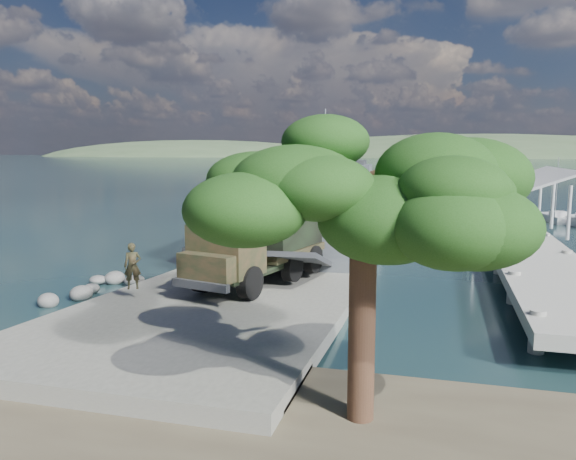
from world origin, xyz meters
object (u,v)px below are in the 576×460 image
object	(u,v)px
overhang_tree	(344,189)
soldier	(133,276)
pier	(512,224)
military_truck	(264,238)
landing_craft	(321,219)
sailboat_far	(555,218)

from	to	relation	value
overhang_tree	soldier	bearing A→B (deg)	143.40
pier	military_truck	size ratio (longest dim) A/B	4.92
military_truck	overhang_tree	world-z (taller)	overhang_tree
landing_craft	military_truck	bearing A→B (deg)	-89.05
military_truck	sailboat_far	world-z (taller)	sailboat_far
soldier	pier	bearing A→B (deg)	24.25
military_truck	soldier	distance (m)	6.08
pier	overhang_tree	bearing A→B (deg)	-104.15
soldier	sailboat_far	size ratio (longest dim) A/B	0.31
landing_craft	sailboat_far	size ratio (longest dim) A/B	6.42
landing_craft	military_truck	size ratio (longest dim) A/B	4.30
soldier	overhang_tree	size ratio (longest dim) A/B	0.24
pier	sailboat_far	world-z (taller)	sailboat_far
sailboat_far	overhang_tree	distance (m)	44.61
pier	overhang_tree	world-z (taller)	overhang_tree
pier	sailboat_far	distance (m)	16.56
military_truck	overhang_tree	distance (m)	13.13
pier	soldier	size ratio (longest dim) A/B	23.76
pier	sailboat_far	bearing A→B (deg)	70.59
landing_craft	overhang_tree	distance (m)	32.46
military_truck	overhang_tree	xyz separation A→B (m)	(5.54, -11.51, 3.04)
military_truck	sailboat_far	distance (m)	35.87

